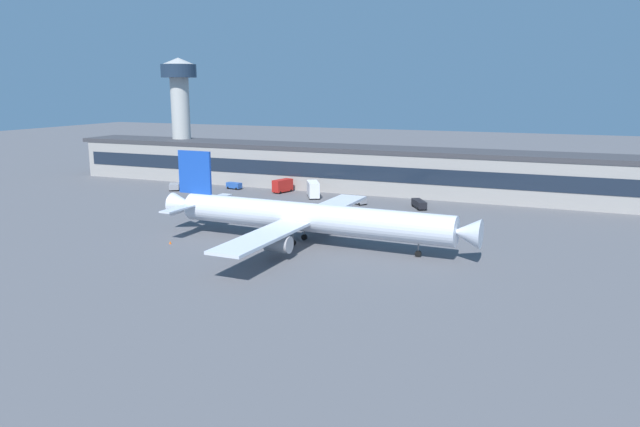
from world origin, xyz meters
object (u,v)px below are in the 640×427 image
Objects in this scene: catering_truck at (313,189)px; baggage_tug at (359,200)px; airliner at (307,217)px; belt_loader at (419,204)px; follow_me_car at (234,185)px; traffic_cone_0 at (170,242)px; stair_truck at (282,185)px; pushback_tractor at (174,186)px; control_tower at (180,105)px.

baggage_tug is at bearing -16.42° from catering_truck.
belt_loader is at bearing 74.46° from airliner.
traffic_cone_0 is (20.39, -57.15, -0.80)m from follow_me_car.
airliner is 39.98m from baggage_tug.
baggage_tug is at bearing -177.34° from belt_loader.
stair_truck is (-39.68, 7.35, 0.83)m from belt_loader.
catering_truck is (25.93, -3.69, 1.20)m from follow_me_car.
pushback_tractor is (-54.41, -0.08, -0.04)m from baggage_tug.
follow_me_car is 0.72× the size of stair_truck.
baggage_tug is 0.63× the size of belt_loader.
follow_me_car is 26.22m from catering_truck.
catering_truck is at bearing -19.18° from control_tower.
control_tower reaches higher than follow_me_car.
belt_loader is at bearing -14.99° from control_tower.
follow_me_car is 16.51m from pushback_tractor.
follow_me_car is at bearing 109.63° from traffic_cone_0.
pushback_tractor is at bearing -179.37° from belt_loader.
pushback_tractor is at bearing -174.08° from catering_truck.
traffic_cone_0 is (5.33, -57.39, -1.68)m from stair_truck.
control_tower is 6.81× the size of pushback_tractor.
stair_truck reaches higher than pushback_tractor.
baggage_tug reaches higher than pushback_tractor.
catering_truck is 12.80× the size of traffic_cone_0.
stair_truck is (-28.47, 47.66, -3.00)m from airliner.
baggage_tug is 0.88× the size of follow_me_car.
airliner is 9.38× the size of belt_loader.
belt_loader is at bearing 2.66° from baggage_tug.
airliner is at bearing 22.80° from traffic_cone_0.
control_tower is 4.91× the size of catering_truck.
stair_truck reaches higher than follow_me_car.
catering_truck is at bearing 84.08° from traffic_cone_0.
control_tower reaches higher than pushback_tractor.
catering_truck is at bearing 173.22° from belt_loader.
control_tower is at bearing 119.69° from pushback_tractor.
follow_me_car is at bearing 168.94° from baggage_tug.
follow_me_car is 15.09m from stair_truck.
stair_truck is (15.06, 0.24, 0.89)m from follow_me_car.
control_tower is at bearing 138.74° from airliner.
traffic_cone_0 is at bearing -157.20° from airliner.
traffic_cone_0 is at bearing -84.70° from stair_truck.
catering_truck is at bearing -19.84° from stair_truck.
baggage_tug is 0.76× the size of pushback_tractor.
pushback_tractor is 9.23× the size of traffic_cone_0.
belt_loader is at bearing -7.40° from follow_me_car.
control_tower is 87.85m from belt_loader.
belt_loader is 1.20× the size of pushback_tractor.
pushback_tractor is (12.99, -22.78, -21.75)m from control_tower.
belt_loader reaches higher than pushback_tractor.
control_tower reaches higher than catering_truck.
baggage_tug is 0.64× the size of stair_truck.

